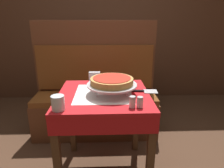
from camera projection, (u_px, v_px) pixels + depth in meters
The scene contains 12 objects.
dining_table_front at pixel (104, 105), 1.57m from camera, with size 0.70×0.70×0.74m.
dining_table_rear at pixel (116, 66), 2.92m from camera, with size 0.66×0.66×0.73m.
booth_bench at pixel (96, 102), 2.31m from camera, with size 1.38×0.44×1.27m.
back_wall_panel at pixel (103, 25), 3.12m from camera, with size 6.00×0.04×2.40m, color #4C2D1E.
pizza_pan_stand at pixel (112, 85), 1.51m from camera, with size 0.38×0.38×0.08m.
deep_dish_pizza at pixel (112, 81), 1.50m from camera, with size 0.32×0.32×0.05m.
pizza_server at pixel (141, 91), 1.57m from camera, with size 0.28×0.10×0.01m.
water_glass_near at pixel (58, 103), 1.24m from camera, with size 0.08×0.08×0.09m.
salt_shaker at pixel (132, 102), 1.28m from camera, with size 0.04×0.04×0.08m.
pepper_shaker at pixel (140, 102), 1.29m from camera, with size 0.04×0.04×0.07m.
napkin_holder at pixel (95, 77), 1.81m from camera, with size 0.10×0.05×0.09m.
condiment_caddy at pixel (120, 57), 2.80m from camera, with size 0.11×0.11×0.16m.
Camera 1 is at (0.01, -1.44, 1.29)m, focal length 32.00 mm.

